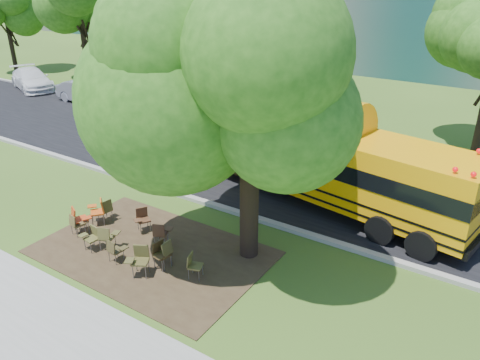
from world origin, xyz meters
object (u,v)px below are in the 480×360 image
Objects in this scene: chair_7 at (193,264)px; chair_12 at (160,252)px; bg_car_red at (178,118)px; pedestrian_b at (82,82)px; chair_5 at (140,258)px; chair_6 at (164,251)px; main_tree at (250,68)px; chair_10 at (142,217)px; chair_8 at (106,208)px; chair_11 at (161,232)px; chair_0 at (76,223)px; chair_2 at (107,236)px; bg_car_white at (32,79)px; chair_1 at (78,218)px; black_car at (145,146)px; chair_3 at (92,236)px; school_bus at (326,161)px; chair_4 at (115,249)px; bg_car_silver at (87,92)px; chair_9 at (99,209)px.

chair_7 is 0.91× the size of chair_12.
bg_car_red is 10.48m from pedestrian_b.
chair_5 is 0.75m from chair_6.
main_tree reaches higher than chair_10.
chair_11 is (2.63, -0.14, -0.02)m from chair_8.
chair_2 is (1.51, -0.07, 0.05)m from chair_0.
chair_11 is at bearing 22.62° from chair_2.
main_tree is 5.07× the size of pedestrian_b.
chair_6 is at bearing -99.05° from chair_8.
bg_car_white is at bearing 158.54° from main_tree.
chair_2 is 2.00m from chair_12.
chair_1 is at bearing -83.75° from chair_12.
chair_10 is 2.31m from chair_12.
chair_6 is at bearing -145.68° from chair_5.
chair_11 is at bearing -86.96° from chair_8.
pedestrian_b reaches higher than chair_6.
bg_car_white is (-20.67, 11.82, 0.21)m from chair_2.
main_tree is 9.93× the size of chair_1.
chair_7 is 0.16× the size of bg_car_white.
bg_car_red is at bearing 41.43° from black_car.
chair_3 is 1.76m from chair_10.
chair_12 is 0.19× the size of bg_car_red.
chair_1 is 1.09× the size of chair_8.
bg_car_white is (-19.25, 10.57, 0.21)m from chair_8.
main_tree reaches higher than chair_12.
chair_6 is (-2.17, -6.39, -1.11)m from school_bus.
chair_5 is 0.18× the size of bg_car_white.
chair_4 is at bearing -155.64° from bg_car_red.
chair_5 is at bearing 6.43° from pedestrian_b.
chair_8 is at bearing -169.41° from main_tree.
chair_7 is 2.06m from chair_11.
chair_10 is at bearing -75.03° from chair_8.
chair_5 reaches higher than chair_10.
chair_4 is 2.63m from chair_8.
chair_3 is at bearing -174.24° from chair_2.
chair_7 is 0.18× the size of bg_car_silver.
chair_9 is 22.01m from bg_car_white.
bg_car_white is at bearing 130.48° from chair_2.
chair_2 is at bearing -98.69° from bg_car_white.
chair_4 is at bearing -45.38° from chair_2.
black_car is (-5.37, 4.98, 0.22)m from chair_11.
school_bus is at bearing 84.01° from main_tree.
chair_0 is 0.90× the size of chair_12.
chair_0 reaches higher than chair_4.
chair_0 is 0.83× the size of chair_9.
bg_car_white reaches higher than chair_9.
chair_0 is at bearing 174.17° from chair_4.
black_car is (-2.65, 6.02, 0.25)m from chair_0.
chair_8 is (-4.54, 0.92, 0.04)m from chair_7.
black_car reaches higher than chair_3.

